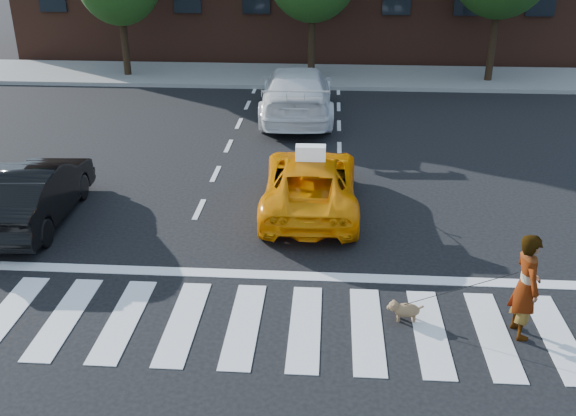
{
  "coord_description": "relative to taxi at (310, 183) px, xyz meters",
  "views": [
    {
      "loc": [
        1.31,
        -8.65,
        6.08
      ],
      "look_at": [
        0.57,
        2.22,
        1.1
      ],
      "focal_mm": 40.0,
      "sensor_mm": 36.0,
      "label": 1
    }
  ],
  "objects": [
    {
      "name": "taxi",
      "position": [
        0.0,
        0.0,
        0.0
      ],
      "size": [
        2.11,
        4.48,
        1.24
      ],
      "primitive_type": "imported",
      "rotation": [
        0.0,
        0.0,
        3.15
      ],
      "color": "orange",
      "rests_on": "ground"
    },
    {
      "name": "dog",
      "position": [
        1.69,
        -4.36,
        -0.42
      ],
      "size": [
        0.6,
        0.25,
        0.34
      ],
      "rotation": [
        0.0,
        0.0,
        -0.05
      ],
      "color": "olive",
      "rests_on": "ground"
    },
    {
      "name": "sidewalk_far",
      "position": [
        -0.91,
        12.83,
        -0.54
      ],
      "size": [
        30.0,
        4.0,
        0.15
      ],
      "primitive_type": "cube",
      "color": "slate",
      "rests_on": "ground"
    },
    {
      "name": "stop_line",
      "position": [
        -0.91,
        -3.07,
        -0.61
      ],
      "size": [
        12.0,
        0.3,
        0.01
      ],
      "primitive_type": "cube",
      "color": "silver",
      "rests_on": "ground"
    },
    {
      "name": "white_suv",
      "position": [
        -0.7,
        7.18,
        0.21
      ],
      "size": [
        2.55,
        5.78,
        1.65
      ],
      "primitive_type": "imported",
      "rotation": [
        0.0,
        0.0,
        3.18
      ],
      "color": "silver",
      "rests_on": "ground"
    },
    {
      "name": "black_sedan",
      "position": [
        -5.91,
        -1.06,
        0.04
      ],
      "size": [
        1.61,
        4.1,
        1.33
      ],
      "primitive_type": "imported",
      "rotation": [
        0.0,
        0.0,
        3.19
      ],
      "color": "black",
      "rests_on": "ground"
    },
    {
      "name": "woman",
      "position": [
        3.49,
        -4.61,
        0.26
      ],
      "size": [
        0.5,
        0.69,
        1.76
      ],
      "primitive_type": "imported",
      "rotation": [
        0.0,
        0.0,
        1.7
      ],
      "color": "#999999",
      "rests_on": "ground"
    },
    {
      "name": "ground",
      "position": [
        -0.91,
        -4.67,
        -0.62
      ],
      "size": [
        120.0,
        120.0,
        0.0
      ],
      "primitive_type": "plane",
      "color": "black",
      "rests_on": "ground"
    },
    {
      "name": "crosswalk",
      "position": [
        -0.91,
        -4.67,
        -0.61
      ],
      "size": [
        13.0,
        2.4,
        0.01
      ],
      "primitive_type": "cube",
      "color": "silver",
      "rests_on": "ground"
    },
    {
      "name": "taxi_sign",
      "position": [
        0.0,
        -0.2,
        0.78
      ],
      "size": [
        0.65,
        0.29,
        0.32
      ],
      "primitive_type": "cube",
      "rotation": [
        0.0,
        0.0,
        3.15
      ],
      "color": "white",
      "rests_on": "taxi"
    }
  ]
}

